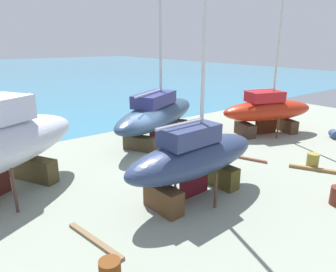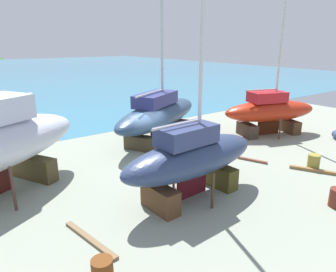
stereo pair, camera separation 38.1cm
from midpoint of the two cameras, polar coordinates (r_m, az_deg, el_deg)
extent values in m
plane|color=gray|center=(15.17, 8.64, -8.74)|extent=(44.99, 44.99, 0.00)
cube|color=#473F19|center=(14.84, 8.88, -7.16)|extent=(0.79, 1.81, 1.03)
cube|color=#543720|center=(12.64, -1.76, -11.48)|extent=(0.79, 1.81, 1.03)
cylinder|color=#512E27|center=(14.37, 0.60, -6.62)|extent=(0.12, 0.12, 1.56)
cylinder|color=#483325|center=(12.81, 7.94, -9.91)|extent=(0.12, 0.12, 1.56)
ellipsoid|color=navy|center=(13.13, 4.14, -3.91)|extent=(7.09, 2.56, 1.51)
cube|color=#510F17|center=(13.64, 4.03, -8.96)|extent=(1.68, 0.16, 1.06)
cube|color=navy|center=(12.56, 3.11, 0.23)|extent=(2.58, 1.46, 0.76)
cylinder|color=silver|center=(12.52, 5.82, 17.35)|extent=(0.16, 0.16, 8.18)
cylinder|color=silver|center=(12.07, 1.34, 2.14)|extent=(2.45, 0.23, 0.11)
cube|color=#44362B|center=(23.59, 0.35, 2.07)|extent=(1.62, 2.26, 0.90)
cube|color=#453925|center=(19.42, -5.66, -1.34)|extent=(1.62, 2.26, 0.90)
cylinder|color=#44402D|center=(22.09, -5.84, 1.69)|extent=(0.12, 0.12, 1.46)
cylinder|color=#4D3529|center=(20.77, 1.30, 0.78)|extent=(0.12, 0.12, 1.46)
ellipsoid|color=navy|center=(21.12, -2.41, 4.00)|extent=(9.96, 6.93, 1.61)
cube|color=#4B1013|center=(21.47, -2.37, 0.45)|extent=(2.13, 1.15, 1.13)
cube|color=navy|center=(20.47, -3.08, 6.79)|extent=(3.88, 3.07, 0.80)
cylinder|color=silver|center=(19.75, -4.11, 7.86)|extent=(3.10, 1.69, 0.12)
cube|color=#493D23|center=(16.72, -24.35, -5.49)|extent=(1.88, 2.70, 1.15)
cylinder|color=#4D332B|center=(13.78, -27.19, -8.96)|extent=(0.12, 0.12, 1.89)
cube|color=#4E341F|center=(24.98, 20.59, 1.86)|extent=(1.30, 2.03, 0.94)
cube|color=#433126|center=(22.95, 13.58, 1.20)|extent=(1.30, 2.03, 0.94)
cylinder|color=#50331E|center=(24.89, 15.57, 2.90)|extent=(0.12, 0.12, 1.46)
cylinder|color=#4F3428|center=(22.84, 19.16, 1.32)|extent=(0.12, 0.12, 1.46)
ellipsoid|color=#B22610|center=(23.62, 17.50, 4.55)|extent=(7.53, 4.64, 1.47)
cube|color=#461B0A|center=(23.91, 17.24, 1.62)|extent=(1.64, 0.65, 1.03)
cube|color=red|center=(23.23, 17.01, 6.99)|extent=(2.90, 2.21, 0.74)
cylinder|color=beige|center=(23.35, 19.50, 17.79)|extent=(0.16, 0.16, 9.62)
cylinder|color=beige|center=(22.85, 16.01, 8.27)|extent=(2.39, 0.94, 0.11)
cube|color=orange|center=(17.55, 8.29, -3.62)|extent=(0.39, 0.37, 0.82)
cube|color=#32774F|center=(17.31, 8.38, -1.43)|extent=(0.49, 0.46, 0.60)
sphere|color=olive|center=(17.19, 8.44, -0.14)|extent=(0.22, 0.22, 0.22)
cylinder|color=olive|center=(18.39, 24.62, -4.12)|extent=(0.87, 0.87, 0.79)
cylinder|color=navy|center=(24.68, 27.97, 0.30)|extent=(0.93, 0.93, 0.56)
cube|color=olive|center=(18.09, 25.08, -5.60)|extent=(1.42, 2.44, 0.16)
cube|color=brown|center=(18.37, 14.65, -4.21)|extent=(0.78, 1.63, 0.13)
cube|color=olive|center=(11.43, -14.34, -18.19)|extent=(0.73, 2.90, 0.10)
camera|label=1|loc=(0.19, -90.63, -0.19)|focal=33.01mm
camera|label=2|loc=(0.19, 89.37, 0.19)|focal=33.01mm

